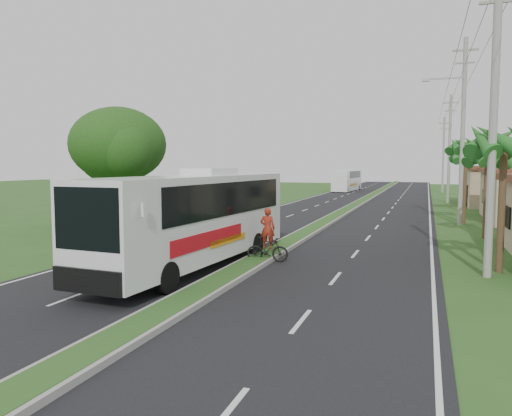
% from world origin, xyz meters
% --- Properties ---
extents(ground, '(180.00, 180.00, 0.00)m').
position_xyz_m(ground, '(0.00, 0.00, 0.00)').
color(ground, '#2B521E').
rests_on(ground, ground).
extents(road_asphalt, '(14.00, 160.00, 0.02)m').
position_xyz_m(road_asphalt, '(0.00, 20.00, 0.01)').
color(road_asphalt, black).
rests_on(road_asphalt, ground).
extents(median_strip, '(1.20, 160.00, 0.18)m').
position_xyz_m(median_strip, '(0.00, 20.00, 0.10)').
color(median_strip, gray).
rests_on(median_strip, ground).
extents(lane_edge_left, '(0.12, 160.00, 0.01)m').
position_xyz_m(lane_edge_left, '(-6.70, 20.00, 0.00)').
color(lane_edge_left, silver).
rests_on(lane_edge_left, ground).
extents(lane_edge_right, '(0.12, 160.00, 0.01)m').
position_xyz_m(lane_edge_right, '(6.70, 20.00, 0.00)').
color(lane_edge_right, silver).
rests_on(lane_edge_right, ground).
extents(shop_far, '(8.60, 11.60, 3.82)m').
position_xyz_m(shop_far, '(14.00, 36.00, 1.93)').
color(shop_far, tan).
rests_on(shop_far, ground).
extents(palm_verge_a, '(2.40, 2.40, 5.45)m').
position_xyz_m(palm_verge_a, '(9.00, 3.00, 4.74)').
color(palm_verge_a, '#473321').
rests_on(palm_verge_a, ground).
extents(palm_verge_b, '(2.40, 2.40, 5.05)m').
position_xyz_m(palm_verge_b, '(9.40, 12.00, 4.36)').
color(palm_verge_b, '#473321').
rests_on(palm_verge_b, ground).
extents(palm_verge_c, '(2.40, 2.40, 5.85)m').
position_xyz_m(palm_verge_c, '(8.80, 19.00, 5.12)').
color(palm_verge_c, '#473321').
rests_on(palm_verge_c, ground).
extents(palm_verge_d, '(2.40, 2.40, 5.25)m').
position_xyz_m(palm_verge_d, '(9.30, 28.00, 4.55)').
color(palm_verge_d, '#473321').
rests_on(palm_verge_d, ground).
extents(shade_tree, '(6.30, 6.00, 7.54)m').
position_xyz_m(shade_tree, '(-12.11, 10.02, 5.03)').
color(shade_tree, '#473321').
rests_on(shade_tree, ground).
extents(utility_pole_a, '(1.60, 0.28, 11.00)m').
position_xyz_m(utility_pole_a, '(8.50, 2.00, 5.67)').
color(utility_pole_a, gray).
rests_on(utility_pole_a, ground).
extents(utility_pole_b, '(3.20, 0.28, 12.00)m').
position_xyz_m(utility_pole_b, '(8.47, 18.00, 6.26)').
color(utility_pole_b, gray).
rests_on(utility_pole_b, ground).
extents(utility_pole_c, '(1.60, 0.28, 11.00)m').
position_xyz_m(utility_pole_c, '(8.50, 38.00, 5.67)').
color(utility_pole_c, gray).
rests_on(utility_pole_c, ground).
extents(utility_pole_d, '(1.60, 0.28, 10.50)m').
position_xyz_m(utility_pole_d, '(8.50, 58.00, 5.42)').
color(utility_pole_d, gray).
rests_on(utility_pole_d, ground).
extents(coach_bus_main, '(3.29, 11.93, 3.81)m').
position_xyz_m(coach_bus_main, '(-1.85, 0.12, 2.09)').
color(coach_bus_main, white).
rests_on(coach_bus_main, ground).
extents(coach_bus_far, '(2.89, 10.61, 3.06)m').
position_xyz_m(coach_bus_far, '(-4.81, 57.49, 1.73)').
color(coach_bus_far, white).
rests_on(coach_bus_far, ground).
extents(motorcyclist, '(1.74, 0.70, 2.21)m').
position_xyz_m(motorcyclist, '(0.37, 2.08, 0.80)').
color(motorcyclist, black).
rests_on(motorcyclist, ground).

